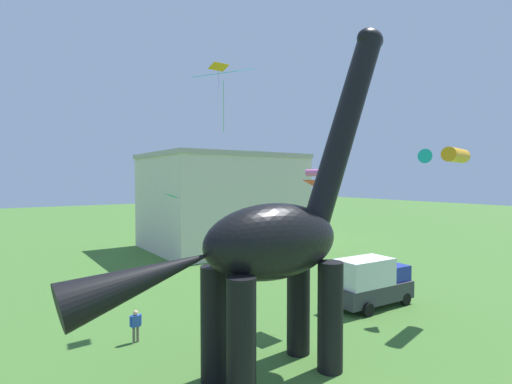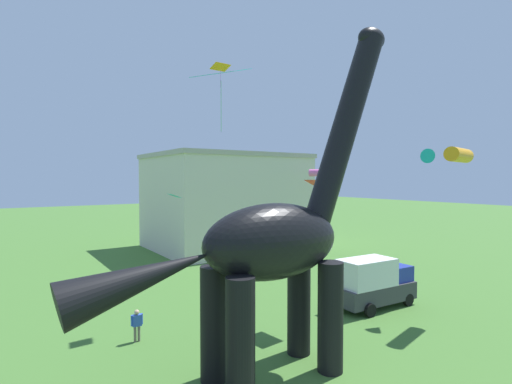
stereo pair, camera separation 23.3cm
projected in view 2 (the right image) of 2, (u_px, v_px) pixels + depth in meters
name	position (u px, v px, depth m)	size (l,w,h in m)	color
dinosaur_sculpture	(272.00, 242.00, 16.14)	(14.99, 3.18, 15.67)	black
parked_box_truck	(374.00, 282.00, 24.99)	(5.71, 2.40, 3.20)	#38383D
person_vendor_side	(137.00, 322.00, 19.76)	(0.61, 0.27, 1.63)	#6B6056
kite_far_right	(220.00, 67.00, 24.05)	(1.13, 0.85, 1.39)	orange
kite_mid_right	(174.00, 196.00, 31.29)	(0.90, 1.20, 0.31)	#19B2B7
kite_near_high	(322.00, 184.00, 22.35)	(1.41, 1.83, 2.17)	red
kite_high_right	(221.00, 73.00, 11.32)	(1.67, 1.82, 1.88)	#19B2B7
kite_far_left	(323.00, 173.00, 41.04)	(2.81, 2.74, 0.80)	pink
kite_mid_center	(452.00, 155.00, 23.38)	(3.16, 2.93, 0.89)	orange
background_building_block	(225.00, 201.00, 46.87)	(16.75, 14.04, 11.13)	beige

